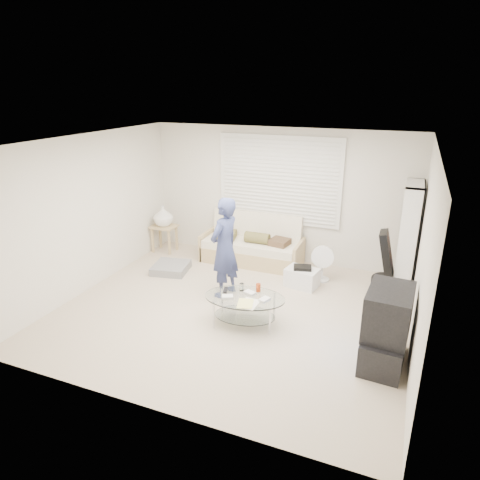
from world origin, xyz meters
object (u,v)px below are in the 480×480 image
at_px(bookshelf, 408,238).
at_px(tv_unit, 386,328).
at_px(futon_sofa, 252,247).
at_px(coffee_table, 245,302).

distance_m(bookshelf, tv_unit, 2.26).
relative_size(futon_sofa, bookshelf, 1.06).
distance_m(futon_sofa, bookshelf, 2.77).
xyz_separation_m(futon_sofa, coffee_table, (0.69, -2.16, 0.04)).
bearing_deg(futon_sofa, bookshelf, -2.93).
distance_m(bookshelf, coffee_table, 2.90).
height_order(futon_sofa, tv_unit, tv_unit).
xyz_separation_m(futon_sofa, bookshelf, (2.70, -0.14, 0.59)).
bearing_deg(bookshelf, tv_unit, -93.23).
height_order(tv_unit, coffee_table, tv_unit).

